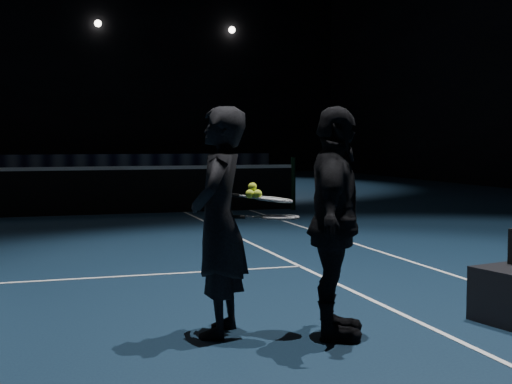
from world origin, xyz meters
TOP-DOWN VIEW (x-y plane):
  - wall_back at (0.00, 18.00)m, footprint 30.00×0.00m
  - net_post_right at (6.40, 0.00)m, footprint 0.10×0.10m
  - sponsor_backdrop at (0.00, 15.50)m, footprint 22.00×0.15m
  - fixtures_far at (0.00, 17.80)m, footprint 20.00×0.30m
  - player_a at (2.51, -8.91)m, footprint 0.65×0.74m
  - player_b at (3.29, -9.24)m, footprint 0.81×1.08m
  - racket_lower at (2.92, -9.08)m, footprint 0.71×0.47m
  - racket_upper at (2.89, -9.02)m, footprint 0.71×0.43m
  - tennis_balls at (2.75, -9.00)m, footprint 0.12×0.10m

SIDE VIEW (x-z plane):
  - sponsor_backdrop at x=0.00m, z-range 0.00..0.90m
  - net_post_right at x=6.40m, z-range 0.00..1.10m
  - player_a at x=2.51m, z-range 0.00..1.70m
  - player_b at x=3.29m, z-range 0.00..1.70m
  - racket_lower at x=2.92m, z-range 0.87..0.90m
  - racket_upper at x=2.89m, z-range 0.96..1.06m
  - tennis_balls at x=2.75m, z-range 1.01..1.13m
  - wall_back at x=0.00m, z-range -10.00..20.00m
  - fixtures_far at x=0.00m, z-range 6.35..6.65m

